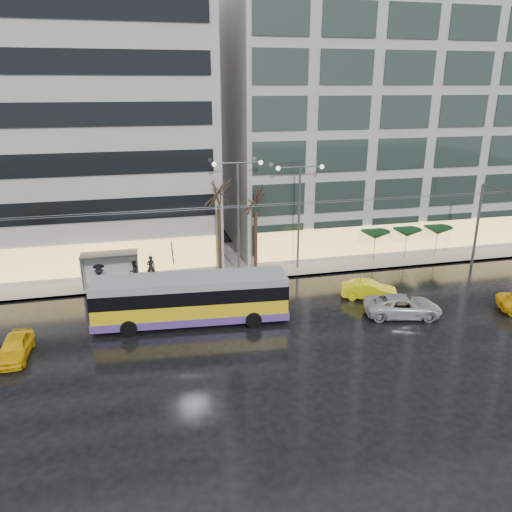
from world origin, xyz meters
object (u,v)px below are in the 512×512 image
object	(u,v)px
trolleybus	(191,301)
bus_shelter	(105,262)
street_lamp_near	(238,202)
taxi_a	(15,347)

from	to	relation	value
trolleybus	bus_shelter	size ratio (longest dim) A/B	2.97
bus_shelter	street_lamp_near	xyz separation A→B (m)	(10.38, 0.11, 4.03)
street_lamp_near	trolleybus	bearing A→B (deg)	-120.83
street_lamp_near	taxi_a	distance (m)	18.73
street_lamp_near	taxi_a	world-z (taller)	street_lamp_near
trolleybus	street_lamp_near	xyz separation A→B (m)	(4.72, 7.91, 4.44)
trolleybus	bus_shelter	bearing A→B (deg)	125.97
bus_shelter	trolleybus	bearing A→B (deg)	-54.03
trolleybus	bus_shelter	xyz separation A→B (m)	(-5.66, 7.80, 0.41)
trolleybus	taxi_a	bearing A→B (deg)	-168.19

